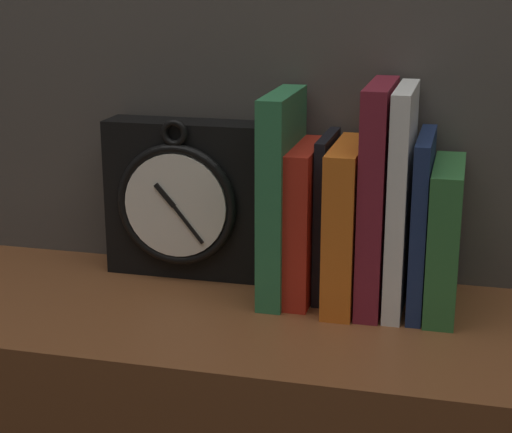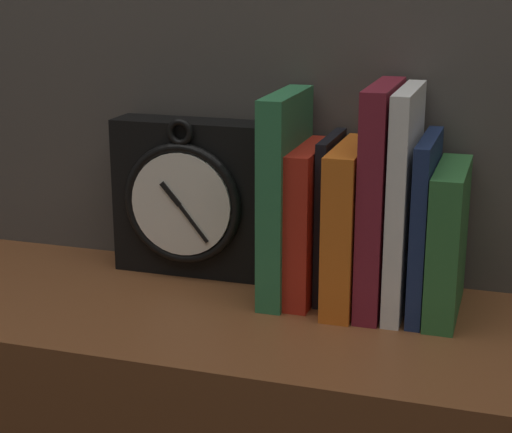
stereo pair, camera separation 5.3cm
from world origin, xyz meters
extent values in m
cube|color=black|center=(-0.12, 0.12, 0.99)|extent=(0.20, 0.06, 0.20)
torus|color=black|center=(-0.12, 0.08, 0.99)|extent=(0.16, 0.01, 0.16)
cylinder|color=white|center=(-0.12, 0.08, 0.99)|extent=(0.13, 0.01, 0.13)
cube|color=black|center=(-0.14, 0.08, 1.00)|extent=(0.03, 0.00, 0.03)
cube|color=black|center=(-0.11, 0.08, 0.97)|extent=(0.04, 0.00, 0.05)
torus|color=black|center=(-0.12, 0.08, 1.08)|extent=(0.03, 0.01, 0.03)
cube|color=#2D7546|center=(0.01, 0.07, 1.01)|extent=(0.03, 0.14, 0.25)
cube|color=red|center=(0.04, 0.08, 0.98)|extent=(0.03, 0.13, 0.18)
cube|color=black|center=(0.06, 0.09, 0.99)|extent=(0.01, 0.11, 0.20)
cube|color=orange|center=(0.09, 0.07, 0.98)|extent=(0.03, 0.15, 0.19)
cube|color=maroon|center=(0.13, 0.07, 1.02)|extent=(0.03, 0.15, 0.26)
cube|color=silver|center=(0.15, 0.07, 1.02)|extent=(0.02, 0.14, 0.26)
cube|color=navy|center=(0.18, 0.07, 0.99)|extent=(0.02, 0.14, 0.20)
cube|color=#2F6C34|center=(0.20, 0.07, 0.97)|extent=(0.03, 0.15, 0.17)
camera|label=1|loc=(0.22, -0.88, 1.27)|focal=60.00mm
camera|label=2|loc=(0.27, -0.87, 1.27)|focal=60.00mm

